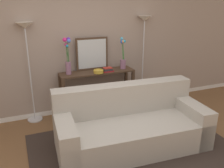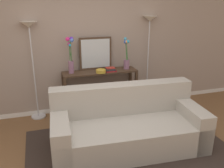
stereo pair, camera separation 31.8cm
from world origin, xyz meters
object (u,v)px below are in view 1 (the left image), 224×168
at_px(fruit_bowl, 98,71).
at_px(book_stack, 108,70).
at_px(book_row_under_console, 78,113).
at_px(vase_short_flowers, 123,57).
at_px(floor_lamp_left, 27,45).
at_px(wall_mirror, 92,54).
at_px(vase_tall_flowers, 68,57).
at_px(console_table, 97,84).
at_px(couch, 130,126).
at_px(floor_lamp_right, 144,36).

bearing_deg(fruit_bowl, book_stack, 7.24).
height_order(fruit_bowl, book_row_under_console, fruit_bowl).
bearing_deg(vase_short_flowers, book_stack, -166.57).
height_order(floor_lamp_left, wall_mirror, floor_lamp_left).
height_order(wall_mirror, vase_short_flowers, wall_mirror).
bearing_deg(vase_short_flowers, vase_tall_flowers, 178.32).
xyz_separation_m(book_stack, book_row_under_console, (-0.57, 0.09, -0.81)).
bearing_deg(vase_short_flowers, console_table, 179.40).
relative_size(couch, vase_short_flowers, 3.71).
distance_m(couch, book_row_under_console, 1.35).
bearing_deg(vase_short_flowers, floor_lamp_right, 15.12).
bearing_deg(couch, book_stack, 85.45).
relative_size(floor_lamp_left, book_row_under_console, 4.90).
distance_m(floor_lamp_left, book_stack, 1.45).
height_order(floor_lamp_right, fruit_bowl, floor_lamp_right).
xyz_separation_m(couch, vase_short_flowers, (0.43, 1.24, 0.75)).
height_order(fruit_bowl, book_stack, book_stack).
relative_size(console_table, vase_tall_flowers, 2.14).
relative_size(couch, book_row_under_console, 6.26).
distance_m(console_table, vase_short_flowers, 0.71).
xyz_separation_m(vase_short_flowers, book_stack, (-0.34, -0.08, -0.19)).
bearing_deg(book_stack, floor_lamp_left, 170.69).
xyz_separation_m(floor_lamp_right, vase_short_flowers, (-0.51, -0.14, -0.35)).
xyz_separation_m(wall_mirror, vase_short_flowers, (0.56, -0.15, -0.08)).
distance_m(console_table, wall_mirror, 0.58).
relative_size(floor_lamp_right, fruit_bowl, 10.02).
relative_size(console_table, vase_short_flowers, 2.31).
bearing_deg(book_stack, book_row_under_console, 171.25).
bearing_deg(floor_lamp_right, vase_tall_flowers, -176.02).
xyz_separation_m(couch, book_stack, (0.09, 1.16, 0.56)).
xyz_separation_m(console_table, vase_short_flowers, (0.52, -0.01, 0.48)).
xyz_separation_m(floor_lamp_left, floor_lamp_right, (2.20, -0.00, 0.04)).
xyz_separation_m(console_table, floor_lamp_left, (-1.17, 0.13, 0.80)).
bearing_deg(book_stack, vase_short_flowers, 13.43).
bearing_deg(floor_lamp_right, console_table, -172.63).
distance_m(console_table, vase_tall_flowers, 0.77).
distance_m(wall_mirror, vase_tall_flowers, 0.50).
xyz_separation_m(console_table, floor_lamp_right, (1.03, 0.13, 0.83)).
height_order(couch, fruit_bowl, fruit_bowl).
bearing_deg(book_row_under_console, vase_short_flowers, -0.34).
height_order(vase_short_flowers, fruit_bowl, vase_short_flowers).
relative_size(couch, console_table, 1.61).
xyz_separation_m(floor_lamp_left, fruit_bowl, (1.16, -0.24, -0.51)).
bearing_deg(floor_lamp_right, floor_lamp_left, 180.00).
xyz_separation_m(wall_mirror, fruit_bowl, (0.03, -0.26, -0.27)).
distance_m(console_table, book_stack, 0.35).
relative_size(wall_mirror, book_stack, 3.07).
distance_m(book_stack, book_row_under_console, 0.99).
distance_m(vase_short_flowers, book_row_under_console, 1.35).
relative_size(fruit_bowl, book_row_under_console, 0.50).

